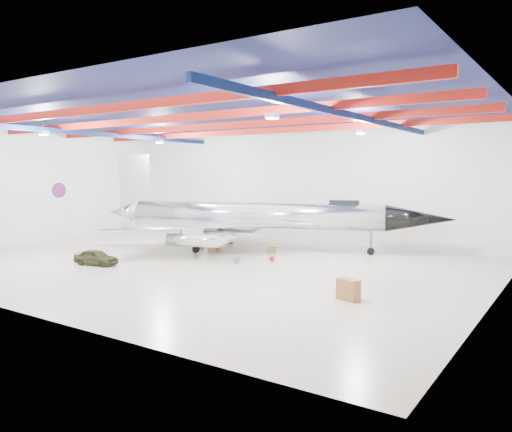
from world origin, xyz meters
The scene contains 17 objects.
floor centered at (0.00, 0.00, 0.00)m, with size 40.00×40.00×0.00m, color beige.
wall_back centered at (0.00, 15.00, 5.50)m, with size 40.00×40.00×0.00m, color silver.
wall_left centered at (-20.00, 0.00, 5.50)m, with size 30.00×30.00×0.00m, color silver.
wall_right centered at (20.00, 0.00, 5.50)m, with size 30.00×30.00×0.00m, color silver.
ceiling centered at (0.00, 0.00, 11.00)m, with size 40.00×40.00×0.00m, color #0A0F38.
ceiling_structure centered at (0.00, 0.00, 10.32)m, with size 39.50×29.50×1.08m.
wall_roundel centered at (-19.94, 2.00, 5.00)m, with size 1.50×1.50×0.10m, color #B21414.
jet_aircraft centered at (-0.20, 7.43, 2.75)m, with size 29.85×22.19×8.39m.
jeep centered at (-5.87, -4.84, 0.58)m, with size 1.36×3.38×1.15m, color #313219.
desk centered at (13.52, -3.97, 0.57)m, with size 1.23×0.62×1.13m, color brown.
crate_ply centered at (-2.21, 4.80, 0.18)m, with size 0.52×0.42×0.37m, color olive.
toolbox_red centered at (-4.43, 9.60, 0.17)m, with size 0.50×0.40×0.35m, color maroon.
engine_drum centered at (2.24, 1.53, 0.22)m, with size 0.48×0.48×0.43m, color #59595B.
parts_bin centered at (1.92, 6.94, 0.24)m, with size 0.68×0.55×0.48m, color olive.
crate_small centered at (-4.62, 5.49, 0.15)m, with size 0.41×0.33×0.29m, color #59595B.
tool_chest centered at (3.97, 3.70, 0.17)m, with size 0.38×0.38×0.34m, color maroon.
oil_barrel centered at (-2.39, 4.27, 0.19)m, with size 0.55×0.44×0.38m, color olive.
Camera 1 is at (23.90, -28.25, 6.76)m, focal length 35.00 mm.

